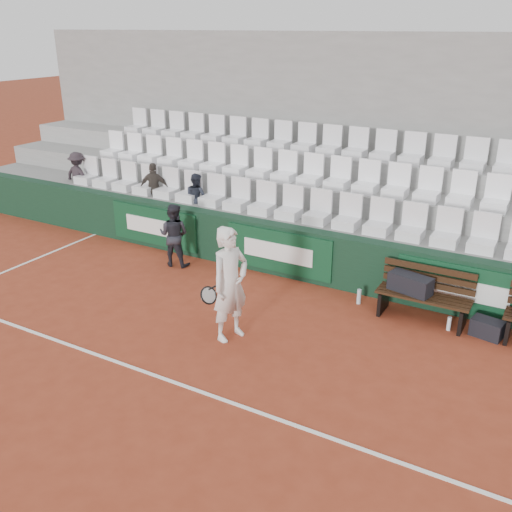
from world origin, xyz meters
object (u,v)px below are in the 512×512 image
(ball_kid, at_px, (174,235))
(spectator_b, at_px, (153,169))
(sports_bag_ground, at_px, (487,328))
(spectator_c, at_px, (196,177))
(bench_left, at_px, (422,308))
(water_bottle_near, at_px, (359,297))
(tennis_player, at_px, (230,284))
(water_bottle_far, at_px, (449,324))
(spectator_a, at_px, (76,157))
(sports_bag_left, at_px, (410,284))

(ball_kid, xyz_separation_m, spectator_b, (-1.39, 1.17, 0.94))
(sports_bag_ground, height_order, spectator_c, spectator_c)
(bench_left, distance_m, ball_kid, 4.97)
(water_bottle_near, bearing_deg, spectator_c, 166.33)
(bench_left, distance_m, sports_bag_ground, 1.03)
(ball_kid, bearing_deg, spectator_c, -90.09)
(bench_left, xyz_separation_m, spectator_c, (-5.20, 1.06, 1.31))
(tennis_player, distance_m, spectator_b, 5.00)
(water_bottle_far, distance_m, ball_kid, 5.44)
(water_bottle_far, height_order, spectator_a, spectator_a)
(tennis_player, distance_m, spectator_c, 4.17)
(tennis_player, bearing_deg, water_bottle_far, 32.80)
(ball_kid, bearing_deg, bench_left, 168.97)
(sports_bag_left, bearing_deg, water_bottle_far, -11.07)
(ball_kid, xyz_separation_m, spectator_a, (-3.72, 1.17, 0.94))
(sports_bag_left, relative_size, water_bottle_far, 3.00)
(water_bottle_near, distance_m, spectator_b, 5.52)
(ball_kid, bearing_deg, tennis_player, 130.58)
(ball_kid, height_order, spectator_a, spectator_a)
(water_bottle_near, height_order, water_bottle_far, water_bottle_near)
(spectator_b, bearing_deg, sports_bag_left, 147.15)
(water_bottle_near, bearing_deg, spectator_a, 172.50)
(water_bottle_near, bearing_deg, sports_bag_ground, -2.68)
(water_bottle_far, xyz_separation_m, spectator_b, (-6.81, 1.18, 1.46))
(spectator_c, bearing_deg, water_bottle_far, -178.46)
(sports_bag_ground, relative_size, water_bottle_far, 2.02)
(water_bottle_near, xyz_separation_m, spectator_c, (-4.10, 1.00, 1.40))
(water_bottle_near, bearing_deg, ball_kid, -177.45)
(spectator_b, bearing_deg, water_bottle_near, 146.10)
(ball_kid, height_order, spectator_b, spectator_b)
(water_bottle_far, distance_m, spectator_a, 9.33)
(sports_bag_ground, distance_m, ball_kid, 6.00)
(sports_bag_left, relative_size, spectator_a, 0.60)
(ball_kid, bearing_deg, spectator_a, -29.67)
(sports_bag_left, distance_m, tennis_player, 3.01)
(bench_left, distance_m, water_bottle_far, 0.50)
(bench_left, bearing_deg, sports_bag_ground, -1.95)
(spectator_a, distance_m, spectator_c, 3.47)
(spectator_b, bearing_deg, spectator_a, -23.12)
(tennis_player, height_order, ball_kid, tennis_player)
(sports_bag_left, relative_size, tennis_player, 0.39)
(bench_left, relative_size, ball_kid, 1.17)
(bench_left, xyz_separation_m, tennis_player, (-2.45, -2.00, 0.68))
(spectator_b, height_order, spectator_c, spectator_b)
(water_bottle_near, relative_size, spectator_c, 0.25)
(bench_left, distance_m, spectator_b, 6.57)
(bench_left, relative_size, water_bottle_near, 5.58)
(tennis_player, bearing_deg, spectator_b, 141.79)
(water_bottle_far, distance_m, spectator_c, 5.96)
(water_bottle_far, xyz_separation_m, tennis_player, (-2.92, -1.88, 0.79))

